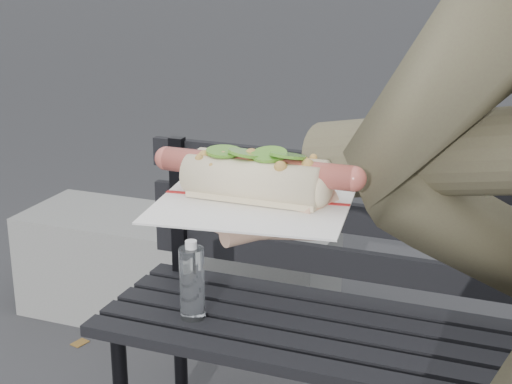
% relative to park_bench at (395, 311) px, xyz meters
% --- Properties ---
extents(park_bench, '(1.50, 0.44, 0.88)m').
position_rel_park_bench_xyz_m(park_bench, '(0.00, 0.00, 0.00)').
color(park_bench, black).
rests_on(park_bench, ground).
extents(concrete_block, '(1.20, 0.40, 0.40)m').
position_rel_park_bench_xyz_m(concrete_block, '(-0.97, 0.68, -0.32)').
color(concrete_block, slate).
rests_on(concrete_block, ground).
extents(held_hotdog, '(0.63, 0.32, 0.20)m').
position_rel_park_bench_xyz_m(held_hotdog, '(0.24, -1.00, 0.67)').
color(held_hotdog, brown).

